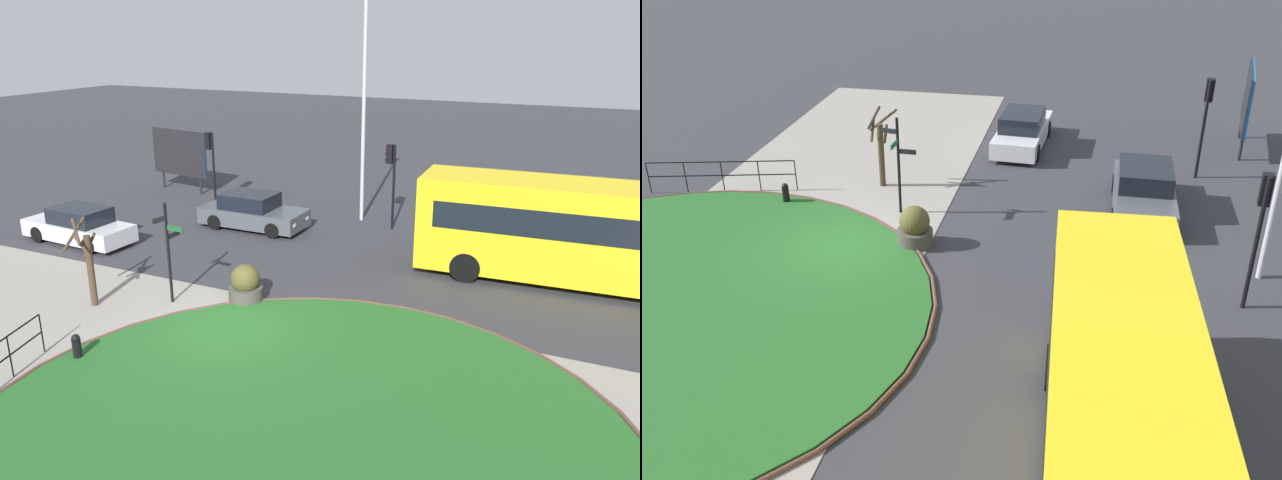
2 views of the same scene
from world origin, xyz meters
The scene contains 15 objects.
ground centered at (0.00, 0.00, 0.00)m, with size 120.00×120.00×0.00m, color #333338.
sidewalk_paving centered at (0.00, -1.83, 0.01)m, with size 32.00×8.33×0.02m, color gray.
grass_island centered at (3.98, -3.70, 0.05)m, with size 14.00×14.00×0.10m, color #235B23.
grass_kerb_ring centered at (3.98, -3.70, 0.06)m, with size 14.31×14.31×0.11m, color brown.
signpost_directional centered at (-2.59, 0.91, 1.79)m, with size 0.70×1.07×3.16m.
bollard_foreground centered at (-2.56, -2.95, 0.37)m, with size 0.23×0.23×0.72m.
bus_yellow centered at (8.10, 7.66, 1.79)m, with size 9.73×2.95×3.35m.
car_near_lane centered at (-9.43, 3.98, 0.66)m, with size 4.65×1.97×1.44m.
car_far_lane centered at (-4.27, 8.47, 0.69)m, with size 4.44×1.93×1.48m.
traffic_light_near centered at (0.92, 10.84, 2.59)m, with size 0.49×0.28×3.53m.
traffic_light_far centered at (-7.61, 10.45, 2.58)m, with size 0.48×0.32×3.51m.
lamppost_tall centered at (-0.57, 11.47, 5.05)m, with size 0.32×0.32×9.50m.
billboard_left centered at (-10.85, 12.34, 1.95)m, with size 3.57×0.63×3.16m.
planter_near_signpost centered at (-0.59, 1.91, 0.54)m, with size 1.05×1.05×1.21m.
street_tree_bare centered at (-4.64, -0.30, 1.37)m, with size 0.86×1.01×2.74m.
Camera 1 is at (8.89, -12.97, 7.94)m, focal length 34.98 mm.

